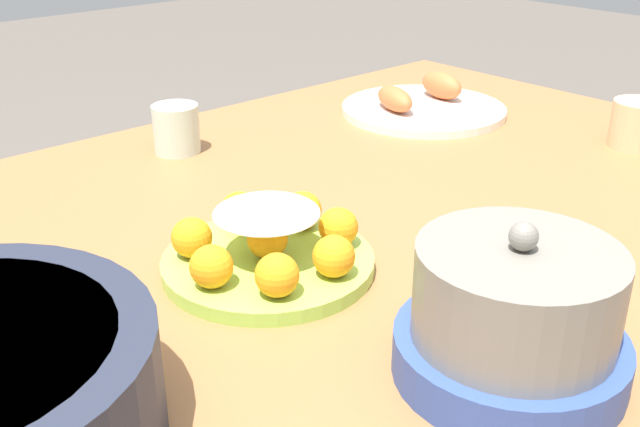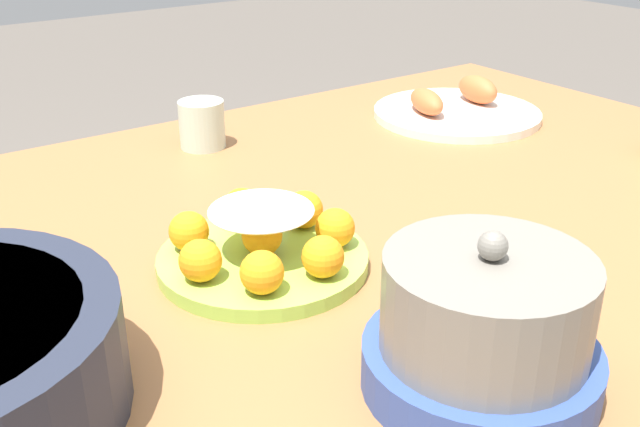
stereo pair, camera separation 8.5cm
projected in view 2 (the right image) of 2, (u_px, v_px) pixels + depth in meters
dining_table at (369, 288)px, 0.96m from camera, size 1.44×1.05×0.77m
cake_plate at (264, 245)px, 0.81m from camera, size 0.23×0.23×0.08m
seafood_platter at (456, 109)px, 1.32m from camera, size 0.29×0.29×0.06m
cup_near at (202, 124)px, 1.16m from camera, size 0.07×0.07×0.07m
warming_pot at (484, 329)px, 0.61m from camera, size 0.20×0.20×0.14m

